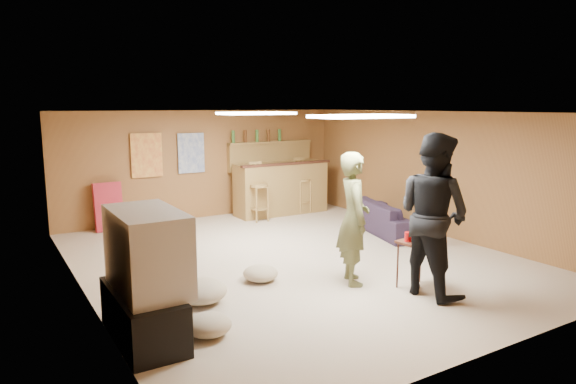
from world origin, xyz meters
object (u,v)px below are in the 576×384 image
person_black (433,215)px  sofa (388,217)px  tray_table (418,265)px  bar_counter (281,188)px  tv_body (147,250)px  person_olive (353,218)px

person_black → sofa: bearing=-36.2°
person_black → tray_table: bearing=0.6°
bar_counter → sofa: bar_counter is taller
bar_counter → sofa: bearing=-70.6°
tv_body → person_olive: bearing=4.6°
tray_table → tv_body: bearing=173.4°
bar_counter → tray_table: bearing=-99.9°
bar_counter → person_black: bearing=-99.4°
person_olive → tray_table: person_olive is taller
bar_counter → tray_table: size_ratio=3.21×
tv_body → person_olive: size_ratio=0.64×
person_olive → person_black: (0.58, -0.81, 0.13)m
person_black → bar_counter: bearing=-12.7°
bar_counter → tray_table: bar_counter is taller
sofa → bar_counter: bearing=33.8°
tv_body → person_black: bearing=-10.0°
bar_counter → person_black: size_ratio=1.01×
bar_counter → sofa: 2.58m
tv_body → person_black: size_ratio=0.55×
sofa → person_black: bearing=161.5°
tv_body → bar_counter: 6.09m
tv_body → person_olive: (2.74, 0.22, -0.04)m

